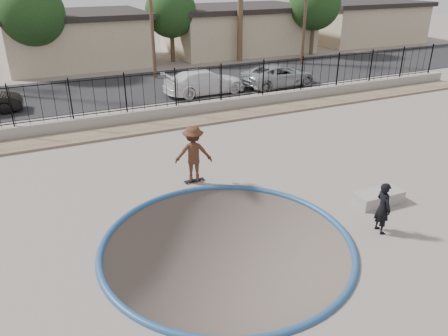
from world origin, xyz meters
The scene contains 21 objects.
ground centered at (0.00, 12.00, -1.10)m, with size 120.00×120.00×2.20m, color slate.
bowl_pit centered at (0.00, -1.00, 0.00)m, with size 6.84×6.84×1.80m, color #4A3E38, non-canonical shape.
coping_ring centered at (0.00, -1.00, 0.00)m, with size 7.04×7.04×0.20m, color navy.
rock_strip centered at (0.00, 9.20, 0.06)m, with size 42.00×1.60×0.11m, color #8F775D.
retaining_wall centered at (0.00, 10.30, 0.30)m, with size 42.00×0.45×0.60m, color gray.
fence centered at (0.00, 10.30, 1.50)m, with size 40.00×0.04×1.80m.
street centered at (0.00, 17.00, 0.02)m, with size 90.00×8.00×0.04m, color black.
house_center centered at (0.00, 26.50, 1.97)m, with size 10.60×8.60×3.90m.
house_east centered at (14.00, 26.50, 1.97)m, with size 12.60×8.60×3.90m.
house_east_far centered at (28.00, 26.50, 1.97)m, with size 11.60×8.60×3.90m.
utility_pole_mid centered at (4.00, 19.00, 4.96)m, with size 1.70×0.24×9.50m.
utility_pole_right centered at (16.00, 19.00, 4.70)m, with size 1.70×0.24×9.00m.
street_tree_left centered at (-3.00, 23.00, 4.19)m, with size 4.32×4.32×6.36m.
street_tree_mid centered at (7.00, 24.00, 3.84)m, with size 3.96×3.96×5.83m.
street_tree_right centered at (19.00, 22.00, 4.19)m, with size 4.32×4.32×6.36m.
skater centered at (0.60, 3.00, 1.00)m, with size 1.29×0.74×1.99m, color brown.
skateboard centered at (0.60, 3.00, 0.05)m, with size 0.73×0.20×0.06m.
videographer centered at (4.27, -2.24, 0.77)m, with size 0.56×0.37×1.55m, color black.
concrete_ledge centered at (5.41, -0.94, 0.20)m, with size 1.60×0.70×0.40m, color gray.
car_c centered at (5.49, 13.77, 0.75)m, with size 2.01×4.93×1.43m, color white.
car_d centered at (10.51, 13.47, 0.72)m, with size 2.28×4.95×1.38m, color #A0A4A8.
Camera 1 is at (-4.31, -10.05, 6.93)m, focal length 35.00 mm.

